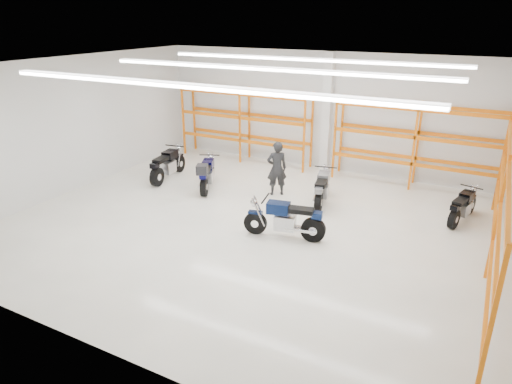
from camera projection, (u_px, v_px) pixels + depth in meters
The scene contains 11 objects.
ground at pixel (256, 225), 13.31m from camera, with size 14.00×14.00×0.00m, color beige.
room_shell at pixel (256, 114), 12.14m from camera, with size 14.02×12.02×4.51m.
motorcycle_main at pixel (288, 220), 12.39m from camera, with size 2.27×0.80×1.12m.
motorcycle_back_a at pixel (167, 166), 16.81m from camera, with size 0.77×2.33×1.15m.
motorcycle_back_b at pixel (207, 175), 15.81m from camera, with size 1.18×2.17×1.17m.
motorcycle_back_c at pixel (322, 189), 14.64m from camera, with size 0.77×2.18×1.08m.
motorcycle_back_d at pixel (462, 208), 13.40m from camera, with size 0.81×1.93×0.96m.
standing_man at pixel (277, 168), 15.27m from camera, with size 0.68×0.44×1.86m, color black.
structural_column at pixel (327, 113), 17.29m from camera, with size 0.32×0.32×4.50m, color white.
pallet_racking_back_left at pixel (244, 118), 18.65m from camera, with size 5.67×0.87×3.00m.
pallet_racking_back_right at pixel (417, 138), 15.71m from camera, with size 5.67×0.87×3.00m.
Camera 1 is at (5.61, -10.66, 5.76)m, focal length 32.00 mm.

